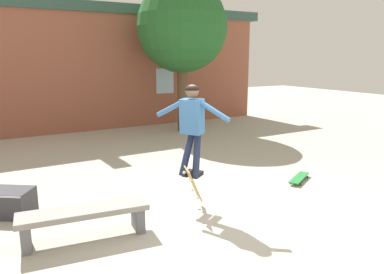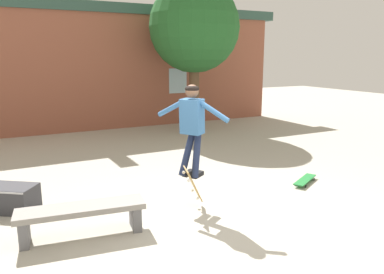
{
  "view_description": "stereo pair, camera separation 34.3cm",
  "coord_description": "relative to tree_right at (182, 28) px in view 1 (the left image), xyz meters",
  "views": [
    {
      "loc": [
        -3.08,
        -4.03,
        2.47
      ],
      "look_at": [
        -0.16,
        1.0,
        1.21
      ],
      "focal_mm": 35.0,
      "sensor_mm": 36.0,
      "label": 1
    },
    {
      "loc": [
        -2.78,
        -4.19,
        2.47
      ],
      "look_at": [
        -0.16,
        1.0,
        1.21
      ],
      "focal_mm": 35.0,
      "sensor_mm": 36.0,
      "label": 2
    }
  ],
  "objects": [
    {
      "name": "skateboard_resting",
      "position": [
        -0.48,
        -5.76,
        -3.29
      ],
      "size": [
        0.81,
        0.56,
        0.08
      ],
      "rotation": [
        0.0,
        0.0,
        3.64
      ],
      "color": "#237F38",
      "rests_on": "ground_plane"
    },
    {
      "name": "park_bench",
      "position": [
        -4.85,
        -6.04,
        -3.03
      ],
      "size": [
        1.77,
        0.65,
        0.44
      ],
      "rotation": [
        0.0,
        0.0,
        -0.13
      ],
      "color": "gray",
      "rests_on": "ground_plane"
    },
    {
      "name": "skateboard_flipping",
      "position": [
        -3.06,
        -5.93,
        -2.92
      ],
      "size": [
        0.4,
        0.42,
        0.7
      ],
      "rotation": [
        0.0,
        0.0,
        0.55
      ],
      "color": "#AD894C"
    },
    {
      "name": "building_backdrop",
      "position": [
        -2.9,
        1.72,
        -1.18
      ],
      "size": [
        14.4,
        0.52,
        5.35
      ],
      "color": "#93513D",
      "rests_on": "ground_plane"
    },
    {
      "name": "skater",
      "position": [
        -3.05,
        -5.86,
        -1.91
      ],
      "size": [
        0.76,
        1.13,
        1.49
      ],
      "rotation": [
        0.0,
        0.0,
        0.57
      ],
      "color": "teal"
    },
    {
      "name": "tree_right",
      "position": [
        0.0,
        0.0,
        0.0
      ],
      "size": [
        2.91,
        2.91,
        4.84
      ],
      "color": "brown",
      "rests_on": "ground_plane"
    },
    {
      "name": "ground_plane",
      "position": [
        -2.89,
        -6.86,
        -3.36
      ],
      "size": [
        40.0,
        40.0,
        0.0
      ],
      "primitive_type": "plane",
      "color": "#B2AD9E"
    }
  ]
}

